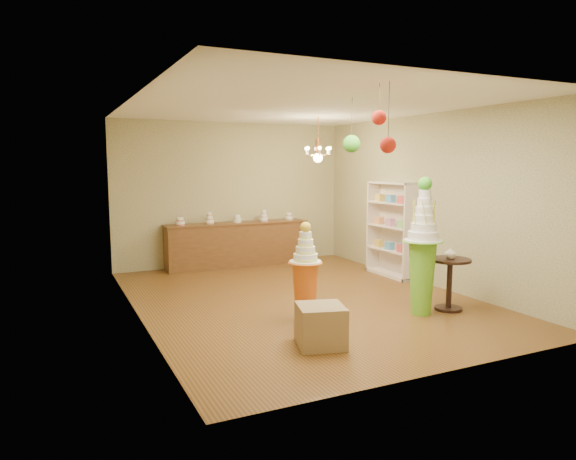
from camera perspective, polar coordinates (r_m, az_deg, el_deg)
name	(u,v)px	position (r m, az deg, el deg)	size (l,w,h in m)	color
floor	(301,299)	(8.25, 1.42, -7.62)	(6.50, 6.50, 0.00)	brown
ceiling	(301,106)	(8.02, 1.49, 13.57)	(6.50, 6.50, 0.00)	silver
wall_back	(232,194)	(10.99, -6.20, 3.99)	(5.00, 0.04, 3.00)	tan
wall_front	(449,228)	(5.31, 17.41, 0.25)	(5.00, 0.04, 3.00)	tan
wall_left	(136,211)	(7.23, -16.55, 2.06)	(0.04, 6.50, 3.00)	tan
wall_right	(427,200)	(9.39, 15.24, 3.23)	(0.04, 6.50, 3.00)	tan
pedestal_green	(422,260)	(7.49, 14.70, -3.26)	(0.62, 0.62, 1.95)	#65B829
pedestal_orange	(305,283)	(6.92, 1.94, -5.90)	(0.56, 0.56, 1.37)	#D66018
burlap_riser	(321,326)	(6.13, 3.65, -10.56)	(0.53, 0.53, 0.49)	#92764F
sideboard	(237,243)	(10.83, -5.64, -1.49)	(3.04, 0.54, 1.16)	brown
shelving_unit	(392,229)	(9.97, 11.44, 0.10)	(0.33, 1.20, 1.80)	silver
round_table	(450,277)	(7.88, 17.51, -4.99)	(0.76, 0.76, 0.76)	black
vase	(451,253)	(7.81, 17.61, -2.42)	(0.17, 0.17, 0.17)	silver
pom_red_left	(388,145)	(5.69, 11.05, 9.27)	(0.18, 0.18, 0.76)	#3C372B
pom_green_mid	(352,144)	(6.98, 7.08, 9.50)	(0.23, 0.23, 0.72)	#3C372B
pom_red_right	(379,118)	(5.83, 10.08, 12.20)	(0.16, 0.16, 0.45)	#3C372B
chandelier	(318,155)	(9.63, 3.34, 8.34)	(0.63, 0.63, 0.85)	#D6884B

